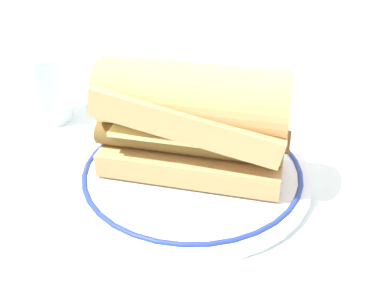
# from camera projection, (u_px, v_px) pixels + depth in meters

# --- Properties ---
(ground_plane) EXTENTS (1.50, 1.50, 0.00)m
(ground_plane) POSITION_uv_depth(u_px,v_px,m) (185.00, 186.00, 0.50)
(ground_plane) COLOR silver
(plate) EXTENTS (0.27, 0.27, 0.01)m
(plate) POSITION_uv_depth(u_px,v_px,m) (192.00, 171.00, 0.51)
(plate) COLOR white
(plate) RESTS_ON ground_plane
(sausage_sandwich) EXTENTS (0.22, 0.13, 0.12)m
(sausage_sandwich) POSITION_uv_depth(u_px,v_px,m) (192.00, 118.00, 0.47)
(sausage_sandwich) COLOR tan
(sausage_sandwich) RESTS_ON plate
(drinking_glass) EXTENTS (0.06, 0.06, 0.09)m
(drinking_glass) POSITION_uv_depth(u_px,v_px,m) (45.00, 92.00, 0.61)
(drinking_glass) COLOR silver
(drinking_glass) RESTS_ON ground_plane
(butter_knife) EXTENTS (0.15, 0.06, 0.01)m
(butter_knife) POSITION_uv_depth(u_px,v_px,m) (195.00, 91.00, 0.70)
(butter_knife) COLOR silver
(butter_knife) RESTS_ON ground_plane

